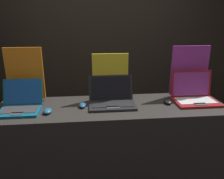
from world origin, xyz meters
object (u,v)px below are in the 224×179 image
object	(u,v)px
laptop_front	(21,104)
promo_stand_middle	(110,78)
laptop_middle	(112,98)
laptop_back	(194,95)
promo_stand_back	(189,73)
promo_stand_front	(25,76)
mouse_front	(48,111)
mouse_middle	(82,105)
mouse_back	(167,102)

from	to	relation	value
laptop_front	promo_stand_middle	bearing A→B (deg)	13.63
laptop_front	laptop_middle	size ratio (longest dim) A/B	0.81
laptop_middle	laptop_back	distance (m)	0.76
laptop_middle	promo_stand_back	size ratio (longest dim) A/B	0.81
promo_stand_front	laptop_middle	distance (m)	0.80
promo_stand_front	promo_stand_middle	distance (m)	0.77
laptop_front	laptop_back	size ratio (longest dim) A/B	0.84
mouse_front	promo_stand_back	distance (m)	1.34
mouse_middle	laptop_back	xyz separation A→B (m)	(1.02, 0.03, 0.05)
promo_stand_front	promo_stand_back	bearing A→B (deg)	-0.62
promo_stand_middle	laptop_middle	bearing A→B (deg)	-90.00
mouse_front	promo_stand_back	world-z (taller)	promo_stand_back
mouse_back	mouse_middle	bearing A→B (deg)	-179.67
mouse_front	laptop_middle	world-z (taller)	laptop_middle
mouse_back	laptop_middle	bearing A→B (deg)	177.10
promo_stand_front	mouse_middle	distance (m)	0.59
promo_stand_back	laptop_middle	bearing A→B (deg)	-168.76
mouse_back	promo_stand_back	bearing A→B (deg)	34.34
laptop_back	mouse_back	bearing A→B (deg)	-173.81
laptop_back	laptop_front	bearing A→B (deg)	-178.10
laptop_front	promo_stand_front	distance (m)	0.28
laptop_front	mouse_front	xyz separation A→B (m)	(0.23, -0.09, -0.04)
mouse_middle	mouse_front	bearing A→B (deg)	-158.82
mouse_front	promo_stand_middle	world-z (taller)	promo_stand_middle
laptop_front	laptop_back	xyz separation A→B (m)	(1.52, 0.05, 0.01)
mouse_front	mouse_middle	size ratio (longest dim) A/B	0.93
promo_stand_front	promo_stand_middle	size ratio (longest dim) A/B	1.14
mouse_middle	promo_stand_back	distance (m)	1.06
mouse_front	laptop_front	bearing A→B (deg)	158.91
mouse_front	promo_stand_front	world-z (taller)	promo_stand_front
promo_stand_back	mouse_back	bearing A→B (deg)	-145.66
laptop_back	promo_stand_back	distance (m)	0.23
mouse_front	laptop_back	xyz separation A→B (m)	(1.29, 0.14, 0.04)
laptop_front	promo_stand_front	bearing A→B (deg)	90.00
mouse_middle	laptop_front	bearing A→B (deg)	-177.95
laptop_back	promo_stand_back	xyz separation A→B (m)	(0.00, 0.15, 0.17)
laptop_front	mouse_front	world-z (taller)	laptop_front
laptop_middle	mouse_back	size ratio (longest dim) A/B	3.79
mouse_front	promo_stand_middle	bearing A→B (deg)	27.18
mouse_front	laptop_back	distance (m)	1.30
mouse_middle	mouse_back	distance (m)	0.76
mouse_front	promo_stand_back	xyz separation A→B (m)	(1.29, 0.29, 0.22)
mouse_middle	mouse_back	bearing A→B (deg)	0.33
laptop_back	mouse_back	xyz separation A→B (m)	(-0.26, -0.03, -0.05)
mouse_middle	promo_stand_middle	distance (m)	0.36
promo_stand_middle	promo_stand_front	bearing A→B (deg)	177.74
laptop_front	laptop_middle	distance (m)	0.77
laptop_front	laptop_middle	world-z (taller)	laptop_middle
promo_stand_front	laptop_back	bearing A→B (deg)	-6.17
mouse_front	mouse_middle	bearing A→B (deg)	21.18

